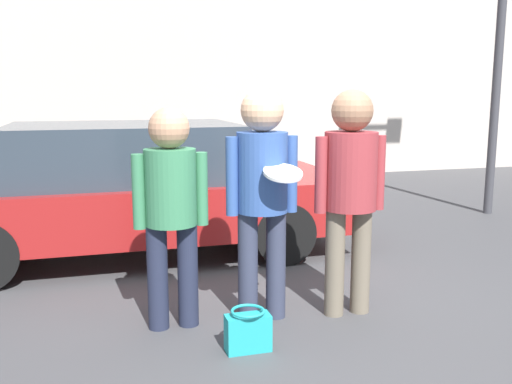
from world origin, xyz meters
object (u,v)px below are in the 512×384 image
(person_left, at_px, (171,200))
(person_middle_with_frisbee, at_px, (262,183))
(handbag, at_px, (248,331))
(parked_car_near, at_px, (132,188))
(person_right, at_px, (350,181))

(person_left, bearing_deg, person_middle_with_frisbee, -3.21)
(person_left, height_order, person_middle_with_frisbee, person_middle_with_frisbee)
(person_left, height_order, handbag, person_left)
(person_left, relative_size, parked_car_near, 0.36)
(person_left, xyz_separation_m, handbag, (0.42, -0.54, -0.81))
(handbag, bearing_deg, person_left, 127.56)
(person_right, height_order, parked_car_near, person_right)
(person_middle_with_frisbee, xyz_separation_m, person_right, (0.67, -0.08, -0.00))
(person_left, bearing_deg, person_right, -5.12)
(person_left, bearing_deg, handbag, -52.44)
(person_left, bearing_deg, parked_car_near, 93.40)
(person_middle_with_frisbee, bearing_deg, handbag, -116.41)
(person_right, xyz_separation_m, parked_car_near, (-1.46, 2.24, -0.35))
(person_right, bearing_deg, handbag, -155.25)
(person_left, relative_size, handbag, 5.35)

